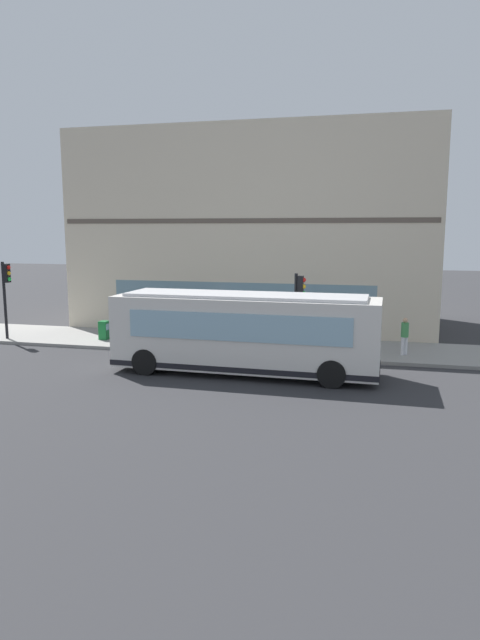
% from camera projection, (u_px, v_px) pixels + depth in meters
% --- Properties ---
extents(ground, '(120.00, 120.00, 0.00)m').
position_uv_depth(ground, '(197.00, 370.00, 21.91)').
color(ground, '#2D2D30').
extents(sidewalk_curb, '(4.43, 40.00, 0.15)m').
position_uv_depth(sidewalk_curb, '(228.00, 344.00, 26.52)').
color(sidewalk_curb, gray).
rests_on(sidewalk_curb, ground).
extents(building_corner, '(9.48, 19.35, 10.69)m').
position_uv_depth(building_corner, '(259.00, 231.00, 32.32)').
color(building_corner, beige).
rests_on(building_corner, ground).
extents(city_bus_nearside, '(2.75, 10.09, 3.07)m').
position_uv_depth(city_bus_nearside, '(245.00, 334.00, 21.19)').
color(city_bus_nearside, silver).
rests_on(city_bus_nearside, ground).
extents(traffic_light_near_corner, '(0.32, 0.49, 3.48)m').
position_uv_depth(traffic_light_near_corner, '(299.00, 298.00, 23.64)').
color(traffic_light_near_corner, black).
rests_on(traffic_light_near_corner, sidewalk_curb).
extents(traffic_light_down_block, '(0.32, 0.49, 3.77)m').
position_uv_depth(traffic_light_down_block, '(6.00, 285.00, 27.09)').
color(traffic_light_down_block, black).
rests_on(traffic_light_down_block, sidewalk_curb).
extents(fire_hydrant, '(0.35, 0.35, 0.74)m').
position_uv_depth(fire_hydrant, '(195.00, 339.00, 25.44)').
color(fire_hydrant, gold).
rests_on(fire_hydrant, sidewalk_curb).
extents(pedestrian_walking_along_curb, '(0.32, 0.32, 1.70)m').
position_uv_depth(pedestrian_walking_along_curb, '(354.00, 333.00, 23.73)').
color(pedestrian_walking_along_curb, gold).
rests_on(pedestrian_walking_along_curb, sidewalk_curb).
extents(pedestrian_near_hydrant, '(0.32, 0.32, 1.60)m').
position_uv_depth(pedestrian_near_hydrant, '(405.00, 334.00, 23.79)').
color(pedestrian_near_hydrant, silver).
rests_on(pedestrian_near_hydrant, sidewalk_curb).
extents(pedestrian_by_light_pole, '(0.32, 0.32, 1.61)m').
position_uv_depth(pedestrian_by_light_pole, '(140.00, 326.00, 25.66)').
color(pedestrian_by_light_pole, '#3359A5').
rests_on(pedestrian_by_light_pole, sidewalk_curb).
extents(newspaper_vending_box, '(0.44, 0.42, 0.90)m').
position_uv_depth(newspaper_vending_box, '(104.00, 330.00, 27.27)').
color(newspaper_vending_box, '#197233').
rests_on(newspaper_vending_box, sidewalk_curb).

